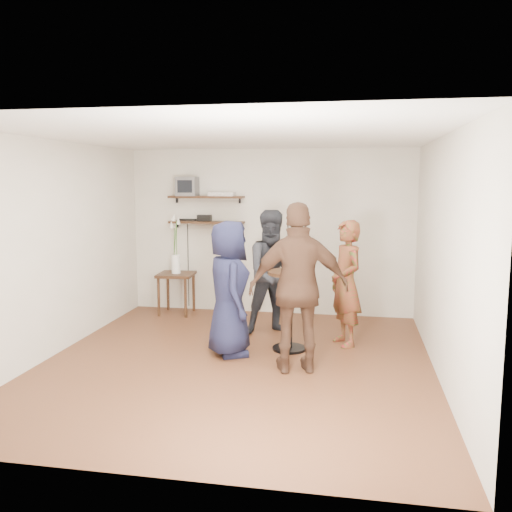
{
  "coord_description": "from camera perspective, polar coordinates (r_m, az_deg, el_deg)",
  "views": [
    {
      "loc": [
        1.32,
        -5.94,
        2.13
      ],
      "look_at": [
        0.16,
        0.4,
        1.21
      ],
      "focal_mm": 38.0,
      "sensor_mm": 36.0,
      "label": 1
    }
  ],
  "objects": [
    {
      "name": "vase_lilies",
      "position": [
        8.62,
        -8.46,
        0.17
      ],
      "size": [
        0.19,
        0.2,
        0.96
      ],
      "rotation": [
        0.0,
        0.0,
        0.06
      ],
      "color": "white",
      "rests_on": "side_table"
    },
    {
      "name": "wine_glass_bl",
      "position": [
        6.76,
        3.45,
        -0.33
      ],
      "size": [
        0.07,
        0.07,
        0.2
      ],
      "color": "silver",
      "rests_on": "drinks_table"
    },
    {
      "name": "person_plaid",
      "position": [
        7.03,
        9.46,
        -2.84
      ],
      "size": [
        0.61,
        0.7,
        1.62
      ],
      "primitive_type": "imported",
      "rotation": [
        0.0,
        0.0,
        -1.1
      ],
      "color": "#AF1423",
      "rests_on": "room"
    },
    {
      "name": "person_brown",
      "position": [
        5.96,
        4.55,
        -3.4
      ],
      "size": [
        1.19,
        0.72,
        1.89
      ],
      "primitive_type": "imported",
      "rotation": [
        0.0,
        0.0,
        3.39
      ],
      "color": "#442A1D",
      "rests_on": "room"
    },
    {
      "name": "dvd_deck",
      "position": [
        8.57,
        -3.58,
        6.52
      ],
      "size": [
        0.4,
        0.24,
        0.06
      ],
      "primitive_type": "cube",
      "color": "silver",
      "rests_on": "shelf_upper"
    },
    {
      "name": "wine_glass_fr",
      "position": [
        6.63,
        4.09,
        -0.53
      ],
      "size": [
        0.07,
        0.07,
        0.2
      ],
      "color": "silver",
      "rests_on": "drinks_table"
    },
    {
      "name": "shelf_upper",
      "position": [
        8.64,
        -5.26,
        6.2
      ],
      "size": [
        1.2,
        0.25,
        0.04
      ],
      "primitive_type": "cube",
      "color": "black",
      "rests_on": "room"
    },
    {
      "name": "power_strip",
      "position": [
        8.8,
        -7.25,
        3.81
      ],
      "size": [
        0.3,
        0.05,
        0.03
      ],
      "primitive_type": "cube",
      "color": "black",
      "rests_on": "shelf_lower"
    },
    {
      "name": "person_dark",
      "position": [
        7.45,
        1.93,
        -1.73
      ],
      "size": [
        1.02,
        0.92,
        1.72
      ],
      "primitive_type": "imported",
      "rotation": [
        0.0,
        0.0,
        0.4
      ],
      "color": "black",
      "rests_on": "room"
    },
    {
      "name": "person_navy",
      "position": [
        6.55,
        -2.87,
        -3.43
      ],
      "size": [
        0.8,
        0.94,
        1.64
      ],
      "primitive_type": "imported",
      "rotation": [
        0.0,
        0.0,
        1.98
      ],
      "color": "black",
      "rests_on": "room"
    },
    {
      "name": "crt_monitor",
      "position": [
        8.72,
        -7.21,
        7.29
      ],
      "size": [
        0.32,
        0.3,
        0.3
      ],
      "primitive_type": "cube",
      "color": "#59595B",
      "rests_on": "shelf_upper"
    },
    {
      "name": "shelf_lower",
      "position": [
        8.66,
        -5.23,
        3.56
      ],
      "size": [
        1.2,
        0.25,
        0.04
      ],
      "primitive_type": "cube",
      "color": "black",
      "rests_on": "room"
    },
    {
      "name": "wine_glass_fl",
      "position": [
        6.64,
        3.0,
        -0.56
      ],
      "size": [
        0.06,
        0.06,
        0.19
      ],
      "color": "silver",
      "rests_on": "drinks_table"
    },
    {
      "name": "wine_glass_br",
      "position": [
        6.69,
        3.74,
        -0.46
      ],
      "size": [
        0.07,
        0.07,
        0.2
      ],
      "color": "silver",
      "rests_on": "drinks_table"
    },
    {
      "name": "radio",
      "position": [
        8.66,
        -5.46,
        4.0
      ],
      "size": [
        0.22,
        0.1,
        0.1
      ],
      "primitive_type": "cube",
      "color": "black",
      "rests_on": "shelf_lower"
    },
    {
      "name": "room",
      "position": [
        6.14,
        -2.16,
        0.33
      ],
      "size": [
        4.58,
        5.08,
        2.68
      ],
      "color": "#4C2718",
      "rests_on": "ground"
    },
    {
      "name": "drinks_table",
      "position": [
        6.77,
        3.56,
        -4.6
      ],
      "size": [
        0.55,
        0.55,
        1.0
      ],
      "color": "black",
      "rests_on": "room"
    },
    {
      "name": "side_table",
      "position": [
        8.68,
        -8.4,
        -2.5
      ],
      "size": [
        0.58,
        0.58,
        0.65
      ],
      "rotation": [
        0.0,
        0.0,
        0.06
      ],
      "color": "black",
      "rests_on": "room"
    }
  ]
}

